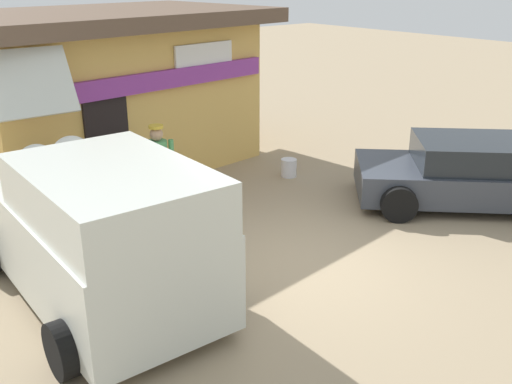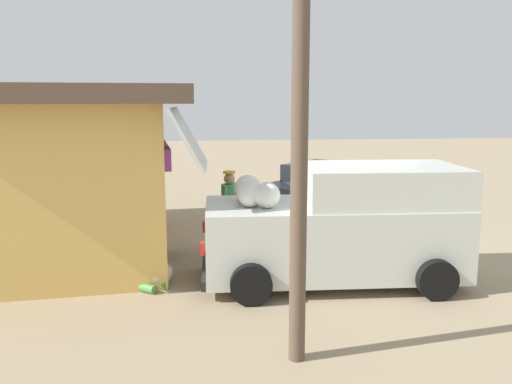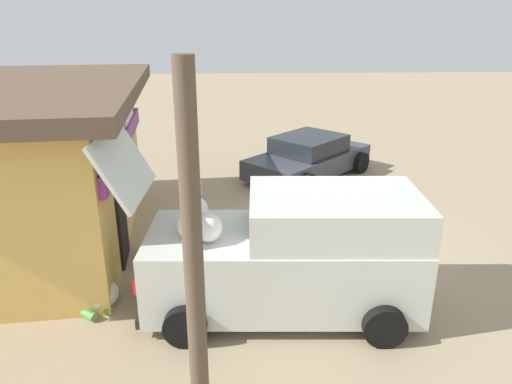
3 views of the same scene
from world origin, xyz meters
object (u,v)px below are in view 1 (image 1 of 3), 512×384
storefront_bar (106,90)px  paint_bucket (289,168)px  customer_bending (50,196)px  delivery_van (95,228)px  vendor_standing (158,166)px  unloaded_banana_pile (26,212)px  parked_sedan (467,174)px

storefront_bar → paint_bucket: storefront_bar is taller
customer_bending → delivery_van: bearing=-94.8°
vendor_standing → unloaded_banana_pile: bearing=144.3°
parked_sedan → paint_bucket: parked_sedan is taller
parked_sedan → unloaded_banana_pile: (-6.72, 4.44, -0.41)m
storefront_bar → delivery_van: size_ratio=1.46×
vendor_standing → paint_bucket: bearing=3.5°
vendor_standing → customer_bending: size_ratio=1.23×
customer_bending → paint_bucket: size_ratio=3.60×
storefront_bar → vendor_standing: (-0.64, -3.16, -0.78)m
storefront_bar → paint_bucket: bearing=-48.1°
customer_bending → unloaded_banana_pile: (-0.05, 1.17, -0.64)m
vendor_standing → storefront_bar: bearing=78.6°
delivery_van → unloaded_banana_pile: delivery_van is taller
parked_sedan → paint_bucket: (-1.52, 3.27, -0.40)m
customer_bending → storefront_bar: bearing=49.8°
delivery_van → parked_sedan: delivery_van is taller
vendor_standing → parked_sedan: bearing=-32.5°
delivery_van → vendor_standing: delivery_van is taller
customer_bending → paint_bucket: (5.15, 0.00, -0.64)m
delivery_van → paint_bucket: delivery_van is taller
storefront_bar → customer_bending: size_ratio=5.27×
customer_bending → paint_bucket: 5.19m
storefront_bar → parked_sedan: (4.17, -6.23, -1.16)m
customer_bending → vendor_standing: bearing=-6.1°
delivery_van → paint_bucket: 5.73m
paint_bucket → vendor_standing: bearing=-176.5°
storefront_bar → unloaded_banana_pile: storefront_bar is taller
storefront_bar → vendor_standing: 3.31m
vendor_standing → customer_bending: bearing=173.9°
delivery_van → parked_sedan: (6.83, -1.28, -0.42)m
parked_sedan → vendor_standing: vendor_standing is taller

